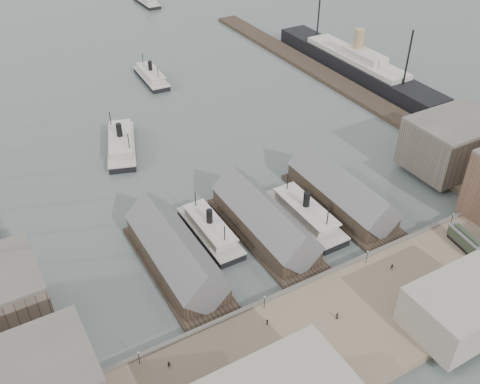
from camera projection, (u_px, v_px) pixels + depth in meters
ground at (300, 272)px, 133.54m from camera, size 900.00×900.00×0.00m
quay at (352, 324)px, 118.91m from camera, size 180.00×30.00×2.00m
seawall at (313, 282)px, 129.21m from camera, size 180.00×1.20×2.30m
east_wharf at (328, 77)px, 227.79m from camera, size 10.00×180.00×1.60m
ferry_shed_west at (176, 254)px, 132.15m from camera, size 14.00×42.00×12.60m
ferry_shed_center at (264, 221)px, 142.66m from camera, size 14.00×42.00×12.60m
ferry_shed_east at (341, 193)px, 153.18m from camera, size 14.00×42.00×12.60m
warehouse_east_back at (453, 143)px, 166.01m from camera, size 28.00×20.00×15.00m
street_bldg_center at (464, 307)px, 115.06m from camera, size 24.00×16.00×10.00m
lamp_post_far_w at (138, 356)px, 107.66m from camera, size 0.44×0.44×3.92m
lamp_post_near_w at (264, 300)px, 119.79m from camera, size 0.44×0.44×3.92m
lamp_post_near_e at (367, 254)px, 131.93m from camera, size 0.44×0.44×3.92m
lamp_post_far_e at (453, 217)px, 144.07m from camera, size 0.44×0.44×3.92m
ferry_docked_west at (210, 230)px, 143.59m from camera, size 7.83×26.09×9.32m
ferry_docked_east at (305, 214)px, 148.69m from camera, size 8.68×28.92×10.33m
ferry_open_near at (121, 144)px, 179.64m from camera, size 17.79×30.67×10.50m
ferry_open_mid at (151, 76)px, 225.36m from camera, size 9.19×26.33×9.26m
ferry_open_far at (147, 1)px, 312.83m from camera, size 7.92×25.54×9.09m
ocean_steamer at (356, 64)px, 230.90m from camera, size 13.19×96.37×19.27m
tram at (466, 241)px, 136.85m from camera, size 4.50×11.67×4.04m
horse_cart_center at (295, 355)px, 110.05m from camera, size 5.04×2.62×1.69m
horse_cart_right at (437, 283)px, 126.76m from camera, size 4.80×2.50×1.59m
pedestrian_0 at (169, 364)px, 108.13m from camera, size 0.78×0.70×1.74m
pedestrian_1 at (217, 374)px, 106.20m from camera, size 1.01×0.87×1.78m
pedestrian_2 at (267, 322)px, 117.01m from camera, size 1.18×0.98×1.58m
pedestrian_3 at (298, 352)px, 110.60m from camera, size 1.03×0.54×1.67m
pedestrian_4 at (337, 316)px, 118.50m from camera, size 0.81×0.95×1.65m
pedestrian_5 at (402, 303)px, 121.57m from camera, size 0.66×0.54×1.60m
pedestrian_6 at (392, 267)px, 131.06m from camera, size 1.01×0.99×1.64m
pedestrian_7 at (448, 276)px, 128.28m from camera, size 1.35×1.25×1.83m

